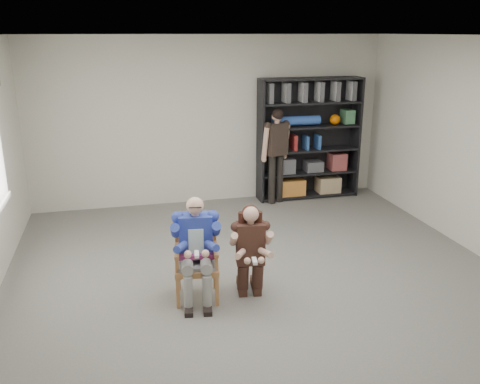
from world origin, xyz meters
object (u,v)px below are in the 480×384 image
object	(u,v)px
bookshelf	(309,139)
armchair	(197,260)
standing_man	(276,157)
kneeling_woman	(251,252)
seated_man	(196,249)

from	to	relation	value
bookshelf	armchair	bearing A→B (deg)	-128.56
armchair	standing_man	bearing A→B (deg)	65.86
armchair	standing_man	distance (m)	3.51
armchair	kneeling_woman	distance (m)	0.60
standing_man	armchair	bearing A→B (deg)	-143.00
kneeling_woman	bookshelf	world-z (taller)	bookshelf
kneeling_woman	bookshelf	distance (m)	3.82
armchair	bookshelf	xyz separation A→B (m)	(2.50, 3.14, 0.60)
seated_man	standing_man	xyz separation A→B (m)	(1.85, 2.96, 0.23)
kneeling_woman	bookshelf	bearing A→B (deg)	67.36
bookshelf	standing_man	xyz separation A→B (m)	(-0.65, -0.18, -0.24)
kneeling_woman	standing_man	size ratio (longest dim) A/B	0.66
kneeling_woman	armchair	bearing A→B (deg)	176.20
seated_man	bookshelf	distance (m)	4.04
seated_man	standing_man	size ratio (longest dim) A/B	0.72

